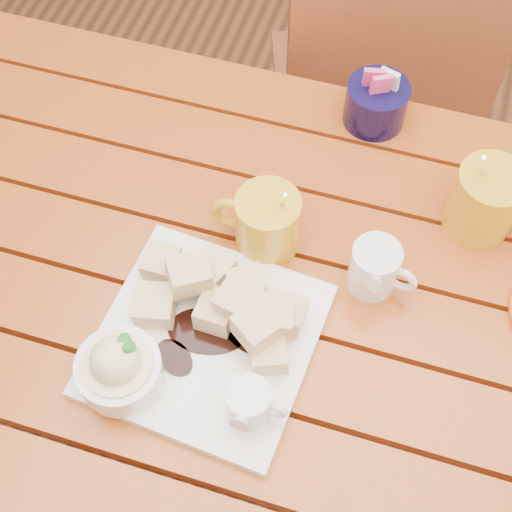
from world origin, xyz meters
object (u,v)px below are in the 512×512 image
(dessert_plate, at_px, (193,339))
(chair_far, at_px, (373,101))
(coffee_mug_left, at_px, (265,222))
(table, at_px, (250,313))
(coffee_mug_right, at_px, (487,201))

(dessert_plate, distance_m, chair_far, 0.83)
(dessert_plate, distance_m, coffee_mug_left, 0.19)
(dessert_plate, height_order, coffee_mug_left, coffee_mug_left)
(coffee_mug_left, height_order, chair_far, coffee_mug_left)
(table, bearing_deg, chair_far, 82.92)
(table, xyz_separation_m, coffee_mug_right, (0.29, 0.19, 0.16))
(coffee_mug_left, xyz_separation_m, chair_far, (0.08, 0.58, -0.32))
(dessert_plate, height_order, coffee_mug_right, coffee_mug_right)
(coffee_mug_left, bearing_deg, dessert_plate, -101.90)
(table, bearing_deg, dessert_plate, -106.33)
(dessert_plate, xyz_separation_m, coffee_mug_left, (0.04, 0.19, 0.02))
(dessert_plate, bearing_deg, chair_far, 81.39)
(table, xyz_separation_m, dessert_plate, (-0.04, -0.12, 0.14))
(table, height_order, dessert_plate, dessert_plate)
(dessert_plate, distance_m, coffee_mug_right, 0.45)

